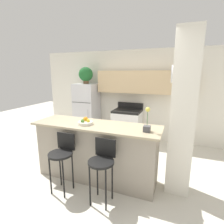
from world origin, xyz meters
TOP-DOWN VIEW (x-y plane):
  - ground_plane at (0.00, 0.00)m, footprint 14.00×14.00m
  - wall_back at (0.14, 2.25)m, footprint 5.60×0.38m
  - pillar_right at (1.40, 0.17)m, footprint 0.38×0.32m
  - counter_bar at (0.00, 0.00)m, footprint 2.27×0.68m
  - refrigerator at (-1.26, 1.95)m, footprint 0.64×0.65m
  - stove_range at (0.02, 1.96)m, footprint 0.76×0.64m
  - bar_stool_left at (-0.35, -0.51)m, footprint 0.38×0.38m
  - bar_stool_right at (0.35, -0.51)m, footprint 0.38×0.38m
  - potted_plant_on_fridge at (-1.26, 1.95)m, footprint 0.41×0.41m
  - orchid_vase at (0.91, -0.08)m, footprint 0.11×0.11m
  - fruit_bowl at (-0.16, -0.07)m, footprint 0.26×0.26m

SIDE VIEW (x-z plane):
  - ground_plane at x=0.00m, z-range 0.00..0.00m
  - stove_range at x=0.02m, z-range -0.07..1.00m
  - counter_bar at x=0.00m, z-range 0.00..1.04m
  - bar_stool_left at x=-0.35m, z-range 0.16..1.12m
  - bar_stool_right at x=0.35m, z-range 0.16..1.12m
  - refrigerator at x=-1.26m, z-range 0.00..1.61m
  - fruit_bowl at x=-0.16m, z-range 1.01..1.14m
  - orchid_vase at x=0.91m, z-range 0.97..1.35m
  - pillar_right at x=1.40m, z-range 0.00..2.55m
  - wall_back at x=0.14m, z-range 0.15..2.70m
  - potted_plant_on_fridge at x=-1.26m, z-range 1.63..2.11m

